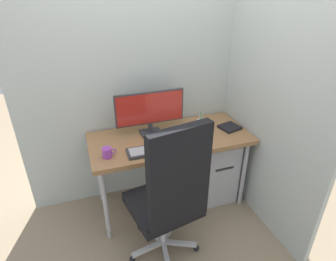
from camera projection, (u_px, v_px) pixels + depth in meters
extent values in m
plane|color=gray|center=(170.00, 201.00, 2.89)|extent=(8.00, 8.00, 0.00)
cube|color=#B7C1BC|center=(158.00, 56.00, 2.52)|extent=(2.58, 0.04, 2.80)
cube|color=#B7C1BC|center=(263.00, 63.00, 2.31)|extent=(0.04, 1.78, 2.80)
cube|color=#996B42|center=(170.00, 138.00, 2.54)|extent=(1.44, 0.64, 0.04)
cylinder|color=#B2B5BA|center=(106.00, 206.00, 2.32)|extent=(0.04, 0.04, 0.72)
cylinder|color=#B2B5BA|center=(243.00, 174.00, 2.69)|extent=(0.04, 0.04, 0.72)
cylinder|color=#B2B5BA|center=(98.00, 171.00, 2.74)|extent=(0.04, 0.04, 0.72)
cylinder|color=#B2B5BA|center=(218.00, 148.00, 3.12)|extent=(0.04, 0.04, 0.72)
sphere|color=black|center=(132.00, 259.00, 2.25)|extent=(0.05, 0.05, 0.05)
cube|color=silver|center=(148.00, 248.00, 2.30)|extent=(0.28, 0.09, 0.03)
cube|color=silver|center=(166.00, 256.00, 2.23)|extent=(0.07, 0.28, 0.03)
sphere|color=black|center=(196.00, 248.00, 2.35)|extent=(0.05, 0.05, 0.05)
cube|color=silver|center=(180.00, 243.00, 2.34)|extent=(0.27, 0.15, 0.03)
sphere|color=black|center=(176.00, 222.00, 2.60)|extent=(0.05, 0.05, 0.05)
cube|color=silver|center=(170.00, 230.00, 2.47)|extent=(0.22, 0.23, 0.03)
sphere|color=black|center=(141.00, 227.00, 2.54)|extent=(0.05, 0.05, 0.05)
cube|color=silver|center=(151.00, 233.00, 2.44)|extent=(0.16, 0.26, 0.03)
cylinder|color=silver|center=(163.00, 225.00, 2.26)|extent=(0.04, 0.04, 0.36)
cube|color=black|center=(163.00, 204.00, 2.16)|extent=(0.56, 0.54, 0.08)
cube|color=black|center=(179.00, 178.00, 1.79)|extent=(0.44, 0.15, 0.73)
cube|color=#B2B5BA|center=(212.00, 166.00, 2.87)|extent=(0.36, 0.49, 0.65)
cube|color=#262628|center=(225.00, 169.00, 2.61)|extent=(0.18, 0.01, 0.02)
cube|color=#333338|center=(151.00, 132.00, 2.58)|extent=(0.19, 0.15, 0.01)
cube|color=#333338|center=(150.00, 127.00, 2.57)|extent=(0.04, 0.02, 0.10)
cube|color=#333338|center=(150.00, 108.00, 2.48)|extent=(0.62, 0.02, 0.30)
cube|color=#B2261E|center=(150.00, 108.00, 2.47)|extent=(0.60, 0.01, 0.27)
cube|color=#333338|center=(155.00, 150.00, 2.31)|extent=(0.46, 0.16, 0.02)
cube|color=#9EA0A5|center=(155.00, 148.00, 2.30)|extent=(0.42, 0.13, 0.00)
ellipsoid|color=gray|center=(197.00, 139.00, 2.46)|extent=(0.07, 0.10, 0.03)
cylinder|color=silver|center=(201.00, 124.00, 2.67)|extent=(0.07, 0.07, 0.08)
cylinder|color=silver|center=(200.00, 119.00, 2.64)|extent=(0.03, 0.01, 0.11)
cylinder|color=silver|center=(202.00, 118.00, 2.64)|extent=(0.03, 0.01, 0.11)
torus|color=red|center=(201.00, 123.00, 2.66)|extent=(0.04, 0.04, 0.01)
cylinder|color=#3FAD59|center=(201.00, 119.00, 2.63)|extent=(0.02, 0.01, 0.14)
cube|color=black|center=(230.00, 127.00, 2.66)|extent=(0.21, 0.20, 0.02)
cylinder|color=purple|center=(107.00, 153.00, 2.21)|extent=(0.08, 0.08, 0.08)
torus|color=purple|center=(113.00, 151.00, 2.23)|extent=(0.05, 0.01, 0.05)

